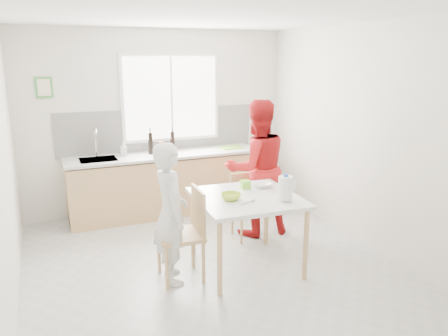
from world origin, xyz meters
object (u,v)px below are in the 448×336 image
(wine_bottle_b, at_px, (172,141))
(chair_far, at_px, (247,203))
(bowl_green, at_px, (231,197))
(milk_jug, at_px, (286,188))
(person_white, at_px, (171,213))
(person_red, at_px, (257,168))
(wine_bottle_a, at_px, (151,143))
(chair_left, at_px, (187,230))
(bowl_white, at_px, (262,185))
(dining_table, at_px, (246,204))

(wine_bottle_b, bearing_deg, chair_far, -67.70)
(wine_bottle_b, bearing_deg, bowl_green, -90.47)
(milk_jug, bearing_deg, chair_far, 88.64)
(person_white, xyz_separation_m, wine_bottle_b, (0.66, 2.15, 0.33))
(person_red, bearing_deg, person_white, 32.75)
(milk_jug, distance_m, wine_bottle_a, 2.54)
(chair_left, distance_m, bowl_white, 1.06)
(dining_table, xyz_separation_m, person_red, (0.55, 0.84, 0.14))
(bowl_white, bearing_deg, person_red, 68.63)
(person_red, relative_size, bowl_white, 8.26)
(dining_table, relative_size, milk_jug, 4.22)
(dining_table, distance_m, chair_left, 0.71)
(bowl_white, relative_size, milk_jug, 0.80)
(person_white, height_order, person_red, person_red)
(person_white, height_order, bowl_green, person_white)
(chair_left, bearing_deg, dining_table, 90.00)
(bowl_green, xyz_separation_m, milk_jug, (0.51, -0.26, 0.11))
(chair_left, relative_size, wine_bottle_b, 3.25)
(chair_far, xyz_separation_m, bowl_green, (-0.59, -0.83, 0.41))
(bowl_white, bearing_deg, chair_far, 82.02)
(wine_bottle_a, bearing_deg, chair_far, -54.33)
(chair_left, height_order, person_white, person_white)
(chair_left, relative_size, chair_far, 1.17)
(person_red, xyz_separation_m, milk_jug, (-0.24, -1.14, 0.09))
(dining_table, xyz_separation_m, bowl_white, (0.31, 0.23, 0.11))
(person_white, relative_size, milk_jug, 5.52)
(person_red, bearing_deg, chair_far, 19.35)
(person_red, distance_m, bowl_white, 0.65)
(wine_bottle_a, bearing_deg, dining_table, -75.48)
(chair_left, relative_size, person_red, 0.55)
(bowl_green, xyz_separation_m, wine_bottle_b, (0.02, 2.24, 0.20))
(wine_bottle_a, bearing_deg, bowl_green, -80.94)
(bowl_green, xyz_separation_m, bowl_white, (0.51, 0.27, -0.01))
(person_white, bearing_deg, chair_far, -55.72)
(dining_table, xyz_separation_m, wine_bottle_b, (-0.18, 2.20, 0.32))
(bowl_green, relative_size, wine_bottle_a, 0.67)
(chair_far, distance_m, wine_bottle_a, 1.72)
(chair_left, relative_size, person_white, 0.66)
(person_red, height_order, bowl_green, person_red)
(chair_far, distance_m, milk_jug, 1.21)
(bowl_green, bearing_deg, chair_far, 54.59)
(person_red, relative_size, wine_bottle_b, 5.94)
(chair_far, relative_size, person_white, 0.56)
(milk_jug, bearing_deg, bowl_white, 92.60)
(chair_left, distance_m, chair_far, 1.31)
(wine_bottle_a, bearing_deg, person_red, -48.93)
(dining_table, distance_m, wine_bottle_b, 2.23)
(chair_left, distance_m, wine_bottle_a, 2.13)
(chair_left, bearing_deg, wine_bottle_b, 170.10)
(person_red, xyz_separation_m, wine_bottle_b, (-0.73, 1.35, 0.18))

